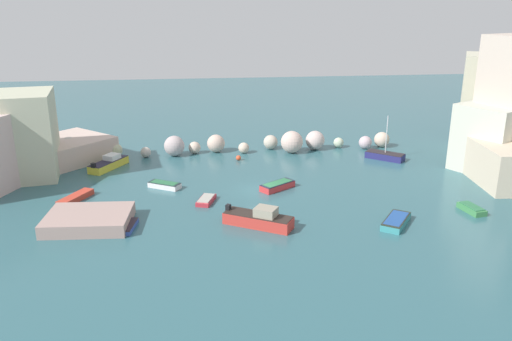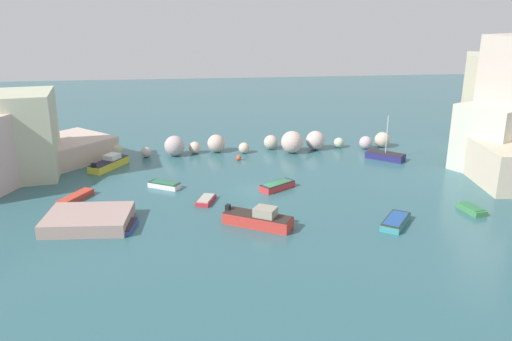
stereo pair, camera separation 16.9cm
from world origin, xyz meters
TOP-DOWN VIEW (x-y plane):
  - cove_water at (0.00, 0.00)m, footprint 160.00×160.00m
  - rock_breakwater at (-2.21, 13.89)m, footprint 40.94×4.23m
  - stone_dock at (-15.28, -6.53)m, footprint 7.17×5.78m
  - channel_buoy at (-1.20, 10.65)m, footprint 0.60×0.60m
  - moored_boat_0 at (16.10, 9.04)m, footprint 4.44×4.15m
  - moored_boat_1 at (-1.19, -8.32)m, footprint 5.88×4.46m
  - moored_boat_2 at (-15.90, 9.46)m, footprint 4.02×5.41m
  - moored_boat_3 at (-9.44, 2.10)m, footprint 3.41×2.70m
  - moored_boat_4 at (-12.10, -7.52)m, footprint 1.72×3.10m
  - moored_boat_5 at (10.25, -9.44)m, footprint 3.60×4.13m
  - moored_boat_6 at (1.77, 0.35)m, footprint 3.80×3.25m
  - moored_boat_7 at (-17.60, -0.40)m, footprint 2.90×4.14m
  - moored_boat_8 at (-5.41, -2.37)m, footprint 2.04×2.99m
  - moored_boat_9 at (18.00, -7.55)m, footprint 1.62×2.86m

SIDE VIEW (x-z plane):
  - cove_water at x=0.00m, z-range 0.00..0.00m
  - moored_boat_4 at x=-12.10m, z-range 0.00..0.41m
  - moored_boat_8 at x=-5.41m, z-range -0.01..0.45m
  - moored_boat_7 at x=-17.60m, z-range 0.00..0.54m
  - moored_boat_9 at x=18.00m, z-range -0.01..0.57m
  - channel_buoy at x=-1.20m, z-range 0.00..0.60m
  - moored_boat_3 at x=-9.44m, z-range 0.01..0.60m
  - moored_boat_5 at x=10.25m, z-range 0.01..0.62m
  - moored_boat_6 at x=1.77m, z-range 0.01..0.70m
  - moored_boat_0 at x=16.10m, z-range -2.20..3.05m
  - moored_boat_2 at x=-15.90m, z-range -0.17..1.26m
  - stone_dock at x=-15.28m, z-range 0.00..1.09m
  - moored_boat_1 at x=-1.19m, z-range -0.23..1.52m
  - rock_breakwater at x=-2.21m, z-range -0.23..2.49m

